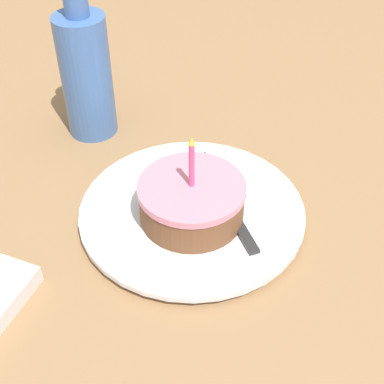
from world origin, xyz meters
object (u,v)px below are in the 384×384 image
cake_slice (192,200)px  plate (192,212)px  fork (219,192)px  bottle (86,72)px

cake_slice → plate: bearing=23.5°
fork → bottle: (0.08, 0.22, 0.07)m
cake_slice → bottle: size_ratio=0.53×
plate → bottle: (0.12, 0.20, 0.08)m
cake_slice → fork: 0.05m
plate → cake_slice: cake_slice is taller
plate → bottle: 0.24m
plate → cake_slice: size_ratio=2.19×
fork → bottle: 0.24m
plate → bottle: size_ratio=1.15×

